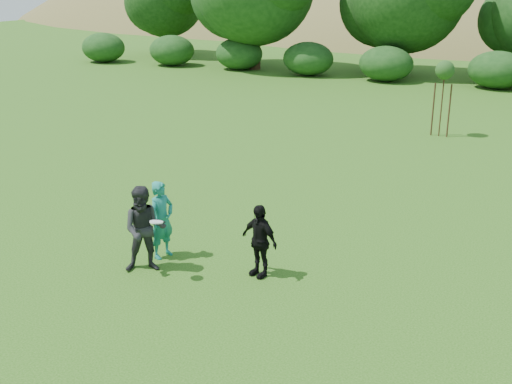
% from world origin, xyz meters
% --- Properties ---
extents(ground, '(120.00, 120.00, 0.00)m').
position_xyz_m(ground, '(0.00, 0.00, 0.00)').
color(ground, '#19470C').
rests_on(ground, ground).
extents(player_teal, '(0.52, 0.69, 1.73)m').
position_xyz_m(player_teal, '(-1.25, 1.01, 0.87)').
color(player_teal, '#1B7C6E').
rests_on(player_teal, ground).
extents(player_grey, '(1.14, 1.09, 1.85)m').
position_xyz_m(player_grey, '(-1.15, 0.28, 0.92)').
color(player_grey, '#262629').
rests_on(player_grey, ground).
extents(player_black, '(0.98, 0.60, 1.55)m').
position_xyz_m(player_black, '(1.04, 1.20, 0.77)').
color(player_black, black).
rests_on(player_black, ground).
extents(frisbee, '(0.27, 0.27, 0.07)m').
position_xyz_m(frisbee, '(-0.66, 0.06, 1.26)').
color(frisbee, white).
rests_on(frisbee, ground).
extents(sapling, '(0.70, 0.70, 2.85)m').
position_xyz_m(sapling, '(1.54, 14.87, 2.42)').
color(sapling, '#3D2418').
rests_on(sapling, ground).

